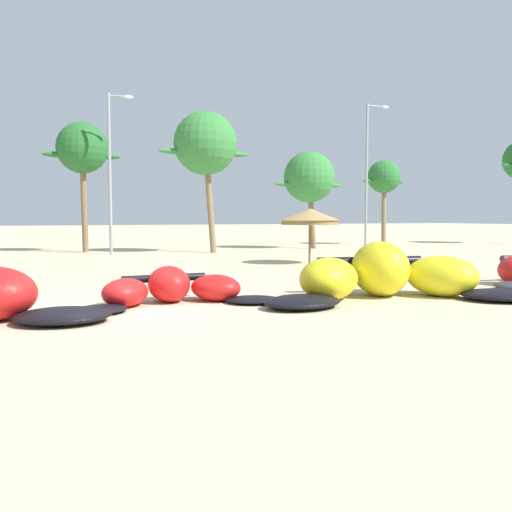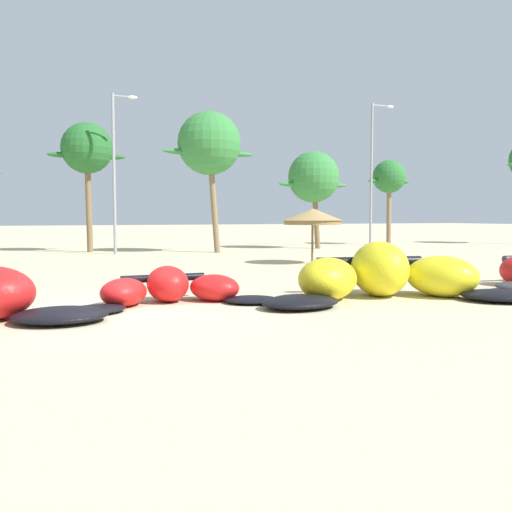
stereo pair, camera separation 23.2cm
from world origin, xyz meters
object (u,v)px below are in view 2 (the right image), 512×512
(lamppost_west_center, at_px, (116,166))
(lamppost_east_center, at_px, (373,168))
(palm_right_of_gap, at_px, (314,178))
(palm_right, at_px, (389,178))
(palm_center_left, at_px, (87,150))
(kite_left_of_center, at_px, (170,289))
(beach_umbrella_middle, at_px, (313,216))
(kite_center, at_px, (386,277))
(palm_center_right, at_px, (209,144))

(lamppost_west_center, distance_m, lamppost_east_center, 18.82)
(palm_right_of_gap, bearing_deg, palm_right, 16.06)
(palm_center_left, relative_size, palm_right, 1.21)
(kite_left_of_center, relative_size, lamppost_east_center, 0.53)
(kite_left_of_center, relative_size, palm_right, 0.84)
(lamppost_east_center, bearing_deg, beach_umbrella_middle, -134.72)
(lamppost_west_center, bearing_deg, palm_center_left, 114.05)
(palm_right, xyz_separation_m, lamppost_west_center, (-21.31, -2.89, -0.05))
(palm_right_of_gap, xyz_separation_m, palm_right, (7.95, 2.29, 0.34))
(palm_right_of_gap, bearing_deg, palm_center_left, 171.24)
(palm_center_left, distance_m, palm_right, 22.61)
(kite_left_of_center, height_order, lamppost_east_center, lamppost_east_center)
(palm_right, distance_m, lamppost_west_center, 21.50)
(lamppost_west_center, bearing_deg, lamppost_east_center, 4.25)
(palm_right_of_gap, bearing_deg, kite_left_of_center, -127.39)
(palm_right, bearing_deg, beach_umbrella_middle, -137.01)
(kite_left_of_center, distance_m, palm_center_left, 22.80)
(beach_umbrella_middle, bearing_deg, palm_right, 42.99)
(kite_center, distance_m, lamppost_west_center, 21.41)
(kite_left_of_center, relative_size, kite_center, 0.72)
(beach_umbrella_middle, bearing_deg, lamppost_east_center, 45.28)
(kite_left_of_center, height_order, palm_center_left, palm_center_left)
(kite_center, height_order, palm_center_right, palm_center_right)
(kite_left_of_center, height_order, beach_umbrella_middle, beach_umbrella_middle)
(palm_center_left, xyz_separation_m, palm_center_right, (6.71, -3.61, 0.24))
(kite_center, distance_m, palm_right, 29.60)
(palm_right, bearing_deg, palm_center_right, -167.05)
(palm_center_right, height_order, lamppost_east_center, lamppost_east_center)
(palm_center_right, xyz_separation_m, palm_right, (15.87, 3.65, -1.35))
(palm_center_left, relative_size, palm_right_of_gap, 1.20)
(kite_center, bearing_deg, palm_right_of_gap, 65.78)
(palm_center_right, bearing_deg, kite_center, -94.61)
(palm_center_left, distance_m, palm_center_right, 7.62)
(palm_right, xyz_separation_m, lamppost_east_center, (-2.56, -1.50, 0.60))
(palm_center_left, xyz_separation_m, lamppost_east_center, (20.03, -1.46, -0.51))
(beach_umbrella_middle, relative_size, palm_center_right, 0.33)
(palm_center_right, bearing_deg, beach_umbrella_middle, -78.32)
(kite_center, height_order, lamppost_east_center, lamppost_east_center)
(kite_left_of_center, relative_size, palm_center_left, 0.70)
(palm_center_right, xyz_separation_m, lamppost_west_center, (-5.43, 0.76, -1.41))
(kite_center, xyz_separation_m, palm_right_of_gap, (9.52, 21.16, 4.27))
(lamppost_west_center, bearing_deg, palm_right, 7.72)
(kite_left_of_center, bearing_deg, palm_center_left, 88.79)
(kite_center, xyz_separation_m, palm_center_left, (-5.11, 23.41, 5.72))
(kite_center, height_order, palm_right, palm_right)
(kite_center, height_order, palm_right_of_gap, palm_right_of_gap)
(kite_center, relative_size, beach_umbrella_middle, 2.72)
(kite_left_of_center, xyz_separation_m, palm_right, (23.05, 22.04, 4.83))
(palm_center_right, xyz_separation_m, lamppost_east_center, (13.32, 2.15, -0.75))
(beach_umbrella_middle, distance_m, palm_right_of_gap, 12.55)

